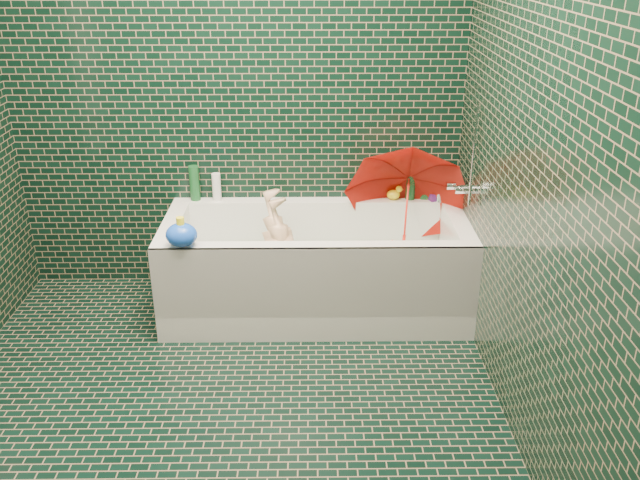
{
  "coord_description": "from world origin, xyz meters",
  "views": [
    {
      "loc": [
        0.43,
        -2.45,
        1.98
      ],
      "look_at": [
        0.47,
        0.82,
        0.52
      ],
      "focal_mm": 38.0,
      "sensor_mm": 36.0,
      "label": 1
    }
  ],
  "objects_px": {
    "bathtub": "(316,276)",
    "child": "(287,263)",
    "umbrella": "(406,210)",
    "rubber_duck": "(394,194)",
    "bath_toy": "(181,235)"
  },
  "relations": [
    {
      "from": "umbrella",
      "to": "bath_toy",
      "type": "relative_size",
      "value": 3.6
    },
    {
      "from": "child",
      "to": "umbrella",
      "type": "xyz_separation_m",
      "value": [
        0.67,
        0.11,
        0.27
      ]
    },
    {
      "from": "umbrella",
      "to": "bath_toy",
      "type": "xyz_separation_m",
      "value": [
        -1.19,
        -0.42,
        0.03
      ]
    },
    {
      "from": "child",
      "to": "umbrella",
      "type": "height_order",
      "value": "umbrella"
    },
    {
      "from": "bathtub",
      "to": "child",
      "type": "xyz_separation_m",
      "value": [
        -0.16,
        -0.02,
        0.1
      ]
    },
    {
      "from": "bathtub",
      "to": "bath_toy",
      "type": "height_order",
      "value": "bath_toy"
    },
    {
      "from": "rubber_duck",
      "to": "umbrella",
      "type": "bearing_deg",
      "value": -76.2
    },
    {
      "from": "bathtub",
      "to": "child",
      "type": "height_order",
      "value": "bathtub"
    },
    {
      "from": "child",
      "to": "rubber_duck",
      "type": "distance_m",
      "value": 0.78
    },
    {
      "from": "umbrella",
      "to": "rubber_duck",
      "type": "distance_m",
      "value": 0.25
    },
    {
      "from": "rubber_duck",
      "to": "bath_toy",
      "type": "distance_m",
      "value": 1.33
    },
    {
      "from": "bathtub",
      "to": "child",
      "type": "bearing_deg",
      "value": -172.34
    },
    {
      "from": "bathtub",
      "to": "bath_toy",
      "type": "xyz_separation_m",
      "value": [
        -0.68,
        -0.33,
        0.41
      ]
    },
    {
      "from": "child",
      "to": "bath_toy",
      "type": "relative_size",
      "value": 4.35
    },
    {
      "from": "rubber_duck",
      "to": "child",
      "type": "bearing_deg",
      "value": -145.48
    }
  ]
}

